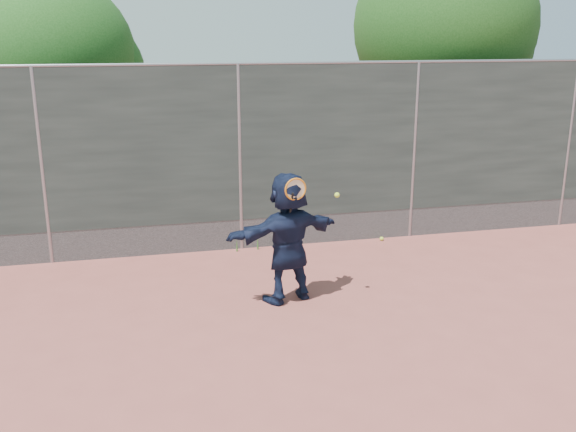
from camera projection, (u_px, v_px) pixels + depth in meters
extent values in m
plane|color=#9E4C42|center=(290.00, 344.00, 7.41)|extent=(80.00, 80.00, 0.00)
imported|color=#131B35|center=(288.00, 237.00, 8.41)|extent=(1.70, 0.97, 1.75)
sphere|color=#D4F937|center=(382.00, 239.00, 11.06)|extent=(0.07, 0.07, 0.07)
cube|color=#38423D|center=(239.00, 144.00, 10.20)|extent=(20.00, 0.04, 2.50)
cube|color=slate|center=(241.00, 234.00, 10.62)|extent=(20.00, 0.03, 0.50)
cylinder|color=gray|center=(238.00, 64.00, 9.86)|extent=(20.00, 0.05, 0.05)
cylinder|color=gray|center=(42.00, 168.00, 9.61)|extent=(0.06, 0.06, 3.00)
cylinder|color=gray|center=(240.00, 160.00, 10.27)|extent=(0.06, 0.06, 3.00)
cylinder|color=gray|center=(414.00, 152.00, 10.93)|extent=(0.06, 0.06, 3.00)
cylinder|color=gray|center=(568.00, 145.00, 11.58)|extent=(0.06, 0.06, 3.00)
torus|color=orange|center=(295.00, 189.00, 8.04)|extent=(0.29, 0.07, 0.29)
cylinder|color=beige|center=(295.00, 189.00, 8.04)|extent=(0.25, 0.05, 0.25)
cylinder|color=black|center=(291.00, 204.00, 8.10)|extent=(0.05, 0.13, 0.33)
sphere|color=#D4F937|center=(337.00, 195.00, 8.25)|extent=(0.07, 0.07, 0.07)
cylinder|color=#382314|center=(437.00, 140.00, 13.37)|extent=(0.28, 0.28, 2.60)
sphere|color=#23561C|center=(444.00, 26.00, 12.74)|extent=(3.60, 3.60, 3.60)
sphere|color=#23561C|center=(471.00, 44.00, 13.18)|extent=(2.52, 2.52, 2.52)
cylinder|color=#382314|center=(64.00, 158.00, 12.53)|extent=(0.28, 0.28, 2.20)
sphere|color=#23561C|center=(55.00, 57.00, 12.00)|extent=(3.00, 3.00, 3.00)
sphere|color=#23561C|center=(90.00, 72.00, 12.40)|extent=(2.10, 2.10, 2.10)
cone|color=#387226|center=(258.00, 242.00, 10.59)|extent=(0.03, 0.03, 0.26)
cone|color=#387226|center=(275.00, 239.00, 10.67)|extent=(0.03, 0.03, 0.30)
cone|color=#387226|center=(237.00, 245.00, 10.50)|extent=(0.03, 0.03, 0.22)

